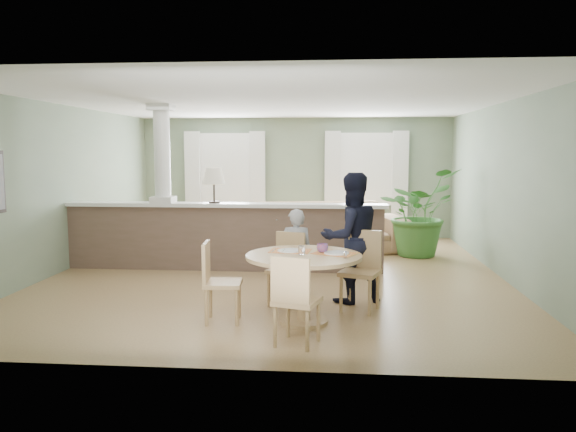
# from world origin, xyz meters

# --- Properties ---
(ground) EXTENTS (8.00, 8.00, 0.00)m
(ground) POSITION_xyz_m (0.00, 0.00, 0.00)
(ground) COLOR tan
(ground) RESTS_ON ground
(room_shell) EXTENTS (7.02, 8.02, 2.71)m
(room_shell) POSITION_xyz_m (-0.03, 0.63, 1.81)
(room_shell) COLOR gray
(room_shell) RESTS_ON ground
(pony_wall) EXTENTS (5.32, 0.38, 2.70)m
(pony_wall) POSITION_xyz_m (-0.99, 0.20, 0.71)
(pony_wall) COLOR brown
(pony_wall) RESTS_ON ground
(sofa) EXTENTS (3.45, 1.93, 0.95)m
(sofa) POSITION_xyz_m (0.63, 2.07, 0.47)
(sofa) COLOR #9B8254
(sofa) RESTS_ON ground
(houseplant) EXTENTS (1.92, 1.94, 1.63)m
(houseplant) POSITION_xyz_m (2.46, 1.81, 0.82)
(houseplant) COLOR #356D2B
(houseplant) RESTS_ON ground
(dining_table) EXTENTS (1.31, 1.31, 0.89)m
(dining_table) POSITION_xyz_m (0.58, -2.56, 0.63)
(dining_table) COLOR tan
(dining_table) RESTS_ON ground
(chair_far_boy) EXTENTS (0.51, 0.51, 0.91)m
(chair_far_boy) POSITION_xyz_m (0.32, -1.73, 0.50)
(chair_far_boy) COLOR tan
(chair_far_boy) RESTS_ON ground
(chair_far_man) EXTENTS (0.56, 0.56, 0.98)m
(chair_far_man) POSITION_xyz_m (1.26, -1.94, 0.54)
(chair_far_man) COLOR tan
(chair_far_man) RESTS_ON ground
(chair_near) EXTENTS (0.52, 0.52, 0.93)m
(chair_near) POSITION_xyz_m (0.53, -3.35, 0.51)
(chair_near) COLOR tan
(chair_near) RESTS_ON ground
(chair_side) EXTENTS (0.45, 0.45, 0.92)m
(chair_side) POSITION_xyz_m (-0.42, -2.60, 0.51)
(chair_side) COLOR tan
(chair_side) RESTS_ON ground
(child_person) EXTENTS (0.45, 0.31, 1.20)m
(child_person) POSITION_xyz_m (0.41, -1.53, 0.60)
(child_person) COLOR gray
(child_person) RESTS_ON ground
(man_person) EXTENTS (1.01, 0.92, 1.68)m
(man_person) POSITION_xyz_m (1.13, -1.60, 0.84)
(man_person) COLOR black
(man_person) RESTS_ON ground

